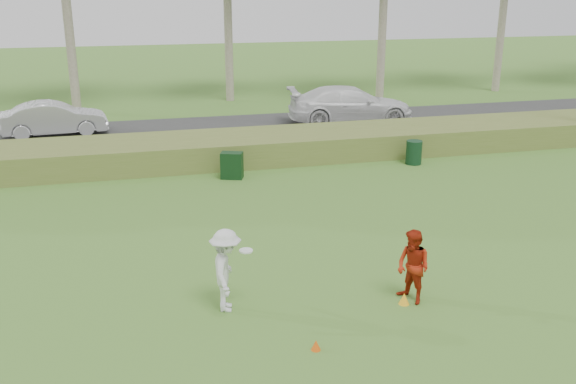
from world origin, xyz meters
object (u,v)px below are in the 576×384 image
object	(u,v)px
car_mid	(54,119)
cone_yellow	(404,299)
player_white	(226,270)
player_red	(413,267)
cone_orange	(316,345)
trash_bin	(414,152)
utility_cabinet	(232,165)
car_right	(350,105)

from	to	relation	value
car_mid	cone_yellow	bearing A→B (deg)	-160.78
player_white	player_red	distance (m)	3.72
cone_yellow	car_mid	xyz separation A→B (m)	(-8.03, 17.44, 0.65)
cone_orange	trash_bin	xyz separation A→B (m)	(6.93, 10.86, 0.33)
trash_bin	player_white	bearing A→B (deg)	-132.37
utility_cabinet	trash_bin	distance (m)	6.58
car_mid	car_right	bearing A→B (deg)	-98.41
player_red	car_right	world-z (taller)	car_right
trash_bin	car_mid	size ratio (longest dim) A/B	0.20
player_red	car_right	xyz separation A→B (m)	(4.68, 16.70, 0.12)
player_red	car_mid	distance (m)	19.20
car_mid	trash_bin	bearing A→B (deg)	-126.82
cone_yellow	utility_cabinet	xyz separation A→B (m)	(-1.86, 9.54, 0.32)
car_right	utility_cabinet	bearing A→B (deg)	144.56
trash_bin	cone_yellow	bearing A→B (deg)	-116.01
car_mid	car_right	size ratio (longest dim) A/B	0.76
player_white	car_right	bearing A→B (deg)	-15.65
cone_orange	car_right	bearing A→B (deg)	68.49
player_red	utility_cabinet	distance (m)	9.68
cone_orange	car_mid	size ratio (longest dim) A/B	0.04
player_white	trash_bin	xyz separation A→B (m)	(8.20, 8.99, -0.42)
player_red	utility_cabinet	bearing A→B (deg)	170.12
cone_orange	cone_yellow	xyz separation A→B (m)	(2.21, 1.18, 0.02)
car_mid	car_right	world-z (taller)	car_right
player_white	trash_bin	size ratio (longest dim) A/B	1.98
cone_yellow	utility_cabinet	bearing A→B (deg)	101.02
player_red	car_mid	world-z (taller)	player_red
cone_orange	player_red	bearing A→B (deg)	27.75
car_mid	utility_cabinet	bearing A→B (deg)	-147.51
player_red	utility_cabinet	world-z (taller)	player_red
player_white	car_mid	xyz separation A→B (m)	(-4.55, 16.75, -0.07)
player_white	cone_yellow	distance (m)	3.62
player_white	utility_cabinet	bearing A→B (deg)	1.40
car_right	trash_bin	bearing A→B (deg)	-173.73
utility_cabinet	car_mid	bearing A→B (deg)	148.67
player_white	player_red	bearing A→B (deg)	-87.68
player_red	cone_orange	xyz separation A→B (m)	(-2.40, -1.26, -0.67)
utility_cabinet	cone_yellow	bearing A→B (deg)	-58.31
cone_orange	utility_cabinet	size ratio (longest dim) A/B	0.22
utility_cabinet	car_mid	xyz separation A→B (m)	(-6.17, 7.90, 0.33)
utility_cabinet	car_right	xyz separation A→B (m)	(6.73, 7.24, 0.44)
trash_bin	utility_cabinet	bearing A→B (deg)	-178.77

